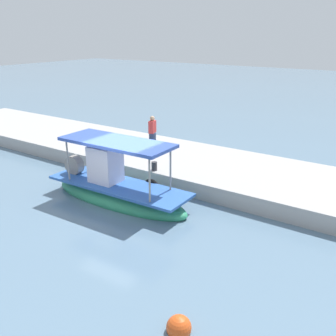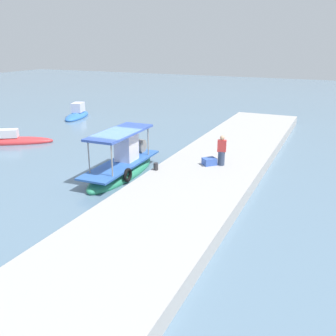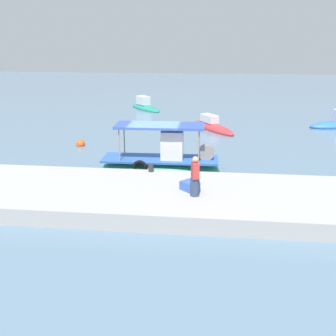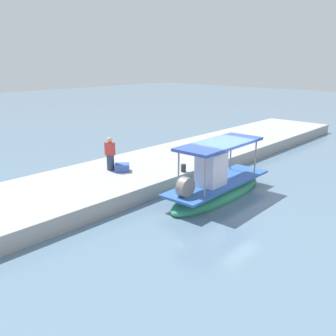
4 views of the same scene
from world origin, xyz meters
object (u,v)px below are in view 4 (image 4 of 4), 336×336
at_px(main_fishing_boat, 217,187).
at_px(cargo_crate, 122,168).
at_px(fisherman_near_bollard, 110,155).
at_px(mooring_bollard, 183,168).

relative_size(main_fishing_boat, cargo_crate, 9.15).
xyz_separation_m(fisherman_near_bollard, mooring_bollard, (-2.16, 2.79, -0.54)).
xyz_separation_m(main_fishing_boat, fisherman_near_bollard, (1.92, -4.92, 0.93)).
distance_m(mooring_bollard, cargo_crate, 2.94).
bearing_deg(fisherman_near_bollard, main_fishing_boat, 111.28).
bearing_deg(main_fishing_boat, fisherman_near_bollard, -68.72).
bearing_deg(main_fishing_boat, cargo_crate, -68.78).
bearing_deg(fisherman_near_bollard, cargo_crate, 111.74).
xyz_separation_m(main_fishing_boat, mooring_bollard, (-0.24, -2.14, 0.38)).
height_order(mooring_bollard, cargo_crate, mooring_bollard).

